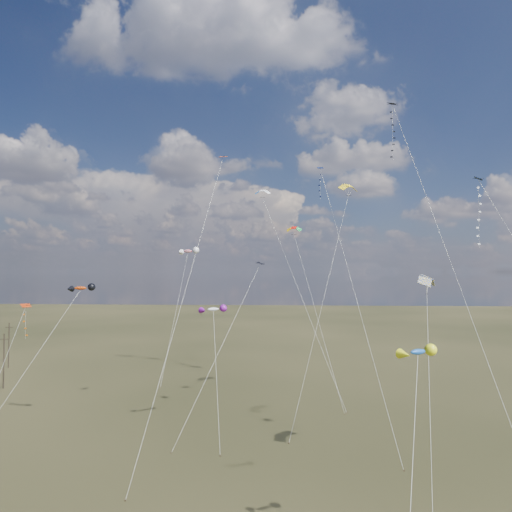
# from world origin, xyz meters

# --- Properties ---
(ground) EXTENTS (400.00, 400.00, 0.00)m
(ground) POSITION_xyz_m (0.00, 0.00, 0.00)
(ground) COLOR black
(ground) RESTS_ON ground
(utility_pole_near) EXTENTS (1.40, 0.20, 8.00)m
(utility_pole_near) POSITION_xyz_m (-38.00, 30.00, 4.09)
(utility_pole_near) COLOR black
(utility_pole_near) RESTS_ON ground
(utility_pole_far) EXTENTS (1.40, 0.20, 8.00)m
(utility_pole_far) POSITION_xyz_m (-46.00, 44.00, 4.09)
(utility_pole_far) COLOR black
(utility_pole_far) RESTS_ON ground
(diamond_black_high) EXTENTS (5.84, 20.14, 35.53)m
(diamond_black_high) POSITION_xyz_m (15.37, 13.26, 30.48)
(diamond_black_high) COLOR black
(diamond_black_high) RESTS_ON ground
(diamond_navy_tall) EXTENTS (5.39, 27.57, 32.79)m
(diamond_navy_tall) POSITION_xyz_m (9.06, 30.22, 27.96)
(diamond_navy_tall) COLOR #071648
(diamond_navy_tall) RESTS_ON ground
(diamond_black_mid) EXTENTS (8.51, 10.33, 18.32)m
(diamond_black_mid) POSITION_xyz_m (-1.61, 15.01, 13.29)
(diamond_black_mid) COLOR black
(diamond_black_mid) RESTS_ON ground
(diamond_red_low) EXTENTS (1.47, 11.12, 13.37)m
(diamond_red_low) POSITION_xyz_m (-27.18, 16.57, 10.85)
(diamond_red_low) COLOR #AB2B09
(diamond_red_low) RESTS_ON ground
(diamond_navy_right) EXTENTS (8.85, 11.60, 25.44)m
(diamond_navy_right) POSITION_xyz_m (20.60, 4.83, 21.26)
(diamond_navy_right) COLOR #0C1E53
(diamond_navy_right) RESTS_ON ground
(diamond_orange_center) EXTENTS (5.55, 17.06, 30.26)m
(diamond_orange_center) POSITION_xyz_m (-5.11, 10.33, 20.88)
(diamond_orange_center) COLOR #E84A0E
(diamond_orange_center) RESTS_ON ground
(parafoil_yellow) EXTENTS (9.46, 14.21, 28.93)m
(parafoil_yellow) POSITION_xyz_m (11.55, 23.74, 28.14)
(parafoil_yellow) COLOR gold
(parafoil_yellow) RESTS_ON ground
(parafoil_blue_white) EXTENTS (12.47, 18.27, 31.00)m
(parafoil_blue_white) POSITION_xyz_m (-0.19, 38.63, 30.22)
(parafoil_blue_white) COLOR blue
(parafoil_blue_white) RESTS_ON ground
(parafoil_striped) EXTENTS (4.21, 11.72, 17.46)m
(parafoil_striped) POSITION_xyz_m (15.49, 4.75, 16.67)
(parafoil_striped) COLOR gold
(parafoil_striped) RESTS_ON ground
(parafoil_tricolor) EXTENTS (7.04, 15.08, 24.52)m
(parafoil_tricolor) POSITION_xyz_m (4.82, 34.88, 23.81)
(parafoil_tricolor) COLOR #F7BC04
(parafoil_tricolor) RESTS_ON ground
(novelty_orange_black) EXTENTS (8.14, 9.43, 15.83)m
(novelty_orange_black) POSITION_xyz_m (-19.44, 14.39, 15.28)
(novelty_orange_black) COLOR #C73E0D
(novelty_orange_black) RESTS_ON ground
(novelty_white_purple) EXTENTS (3.18, 8.15, 13.50)m
(novelty_white_purple) POSITION_xyz_m (-4.44, 14.41, 13.02)
(novelty_white_purple) COLOR silver
(novelty_white_purple) RESTS_ON ground
(novelty_redwhite_stripe) EXTENTS (3.44, 15.03, 21.59)m
(novelty_redwhite_stripe) POSITION_xyz_m (-14.02, 45.90, 20.83)
(novelty_redwhite_stripe) COLOR red
(novelty_redwhite_stripe) RESTS_ON ground
(novelty_blue_yellow) EXTENTS (3.88, 7.45, 12.87)m
(novelty_blue_yellow) POSITION_xyz_m (11.06, -7.92, 12.41)
(novelty_blue_yellow) COLOR #1953AE
(novelty_blue_yellow) RESTS_ON ground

